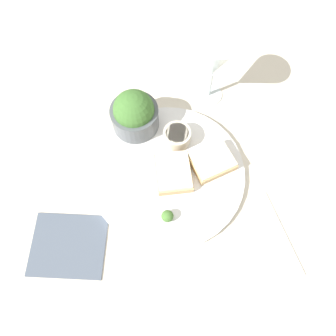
{
  "coord_description": "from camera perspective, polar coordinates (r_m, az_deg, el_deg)",
  "views": [
    {
      "loc": [
        -0.23,
        -0.14,
        0.66
      ],
      "look_at": [
        0.0,
        0.0,
        0.03
      ],
      "focal_mm": 35.0,
      "sensor_mm": 36.0,
      "label": 1
    }
  ],
  "objects": [
    {
      "name": "ground_plane",
      "position": [
        0.71,
        -0.0,
        -1.1
      ],
      "size": [
        4.0,
        4.0,
        0.0
      ],
      "primitive_type": "plane",
      "color": "beige"
    },
    {
      "name": "dinner_plate",
      "position": [
        0.7,
        -0.0,
        -0.89
      ],
      "size": [
        0.33,
        0.33,
        0.01
      ],
      "color": "white",
      "rests_on": "ground_plane"
    },
    {
      "name": "salad_bowl",
      "position": [
        0.72,
        -5.88,
        9.42
      ],
      "size": [
        0.1,
        0.1,
        0.1
      ],
      "color": "#4C5156",
      "rests_on": "dinner_plate"
    },
    {
      "name": "sauce_ramekin",
      "position": [
        0.71,
        1.57,
        5.58
      ],
      "size": [
        0.06,
        0.06,
        0.03
      ],
      "color": "beige",
      "rests_on": "dinner_plate"
    },
    {
      "name": "cheese_toast_near",
      "position": [
        0.68,
        0.78,
        -1.06
      ],
      "size": [
        0.11,
        0.11,
        0.03
      ],
      "color": "tan",
      "rests_on": "dinner_plate"
    },
    {
      "name": "cheese_toast_far",
      "position": [
        0.7,
        7.66,
        1.23
      ],
      "size": [
        0.11,
        0.11,
        0.03
      ],
      "color": "tan",
      "rests_on": "dinner_plate"
    },
    {
      "name": "wine_glass",
      "position": [
        0.73,
        8.12,
        18.13
      ],
      "size": [
        0.09,
        0.09,
        0.17
      ],
      "color": "silver",
      "rests_on": "ground_plane"
    },
    {
      "name": "garnish",
      "position": [
        0.65,
        -0.1,
        -8.37
      ],
      "size": [
        0.02,
        0.02,
        0.02
      ],
      "color": "#477533",
      "rests_on": "dinner_plate"
    },
    {
      "name": "napkin",
      "position": [
        0.69,
        -16.99,
        -12.71
      ],
      "size": [
        0.18,
        0.19,
        0.01
      ],
      "color": "#4C5666",
      "rests_on": "ground_plane"
    },
    {
      "name": "fork",
      "position": [
        0.71,
        19.39,
        -10.55
      ],
      "size": [
        0.12,
        0.14,
        0.01
      ],
      "color": "silver",
      "rests_on": "ground_plane"
    }
  ]
}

